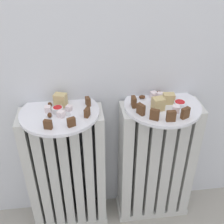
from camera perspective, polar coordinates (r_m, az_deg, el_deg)
radiator_left at (r=1.23m, az=-9.25°, el=-12.13°), size 0.33×0.13×0.59m
radiator_right at (r=1.26m, az=8.95°, el=-10.58°), size 0.33×0.13×0.59m
plate_left at (r=1.04m, az=-10.71°, el=-0.08°), size 0.29×0.29×0.01m
plate_right at (r=1.08m, az=10.31°, el=1.32°), size 0.29×0.29×0.01m
dark_cake_slice_left_0 at (r=0.94m, az=-13.05°, el=-2.52°), size 0.03×0.02×0.03m
dark_cake_slice_left_1 at (r=0.94m, az=-8.37°, el=-2.08°), size 0.03×0.02×0.03m
dark_cake_slice_left_2 at (r=0.98m, az=-5.15°, el=-0.09°), size 0.02×0.03×0.03m
dark_cake_slice_left_3 at (r=1.05m, az=-4.98°, el=2.19°), size 0.02×0.03×0.03m
marble_cake_slice_left_0 at (r=1.06m, az=-10.55°, el=2.47°), size 0.05×0.05×0.05m
turkish_delight_left_0 at (r=1.00m, az=-10.45°, el=-0.43°), size 0.03×0.03×0.02m
turkish_delight_left_1 at (r=1.04m, az=-13.07°, el=0.60°), size 0.02×0.02×0.02m
turkish_delight_left_2 at (r=1.03m, az=-8.87°, el=0.81°), size 0.03×0.03×0.02m
medjool_date_left_0 at (r=1.01m, az=-12.73°, el=-0.62°), size 0.02×0.02×0.02m
medjool_date_left_1 at (r=1.07m, az=-12.66°, el=1.57°), size 0.02×0.03×0.01m
jam_bowl_left at (r=1.02m, az=-11.09°, el=0.51°), size 0.04×0.04×0.02m
dark_cake_slice_right_0 at (r=1.04m, az=4.49°, el=2.08°), size 0.02×0.03×0.04m
dark_cake_slice_right_1 at (r=1.00m, az=5.96°, el=0.56°), size 0.03×0.04×0.04m
dark_cake_slice_right_2 at (r=0.97m, az=8.75°, el=-0.54°), size 0.04×0.03×0.04m
dark_cake_slice_right_3 at (r=0.98m, az=12.06°, el=-0.82°), size 0.03×0.02×0.04m
dark_cake_slice_right_4 at (r=1.00m, az=14.84°, el=-0.21°), size 0.04×0.03×0.04m
marble_cake_slice_right_0 at (r=1.03m, az=9.48°, el=1.66°), size 0.05×0.04×0.05m
marble_cake_slice_right_1 at (r=1.08m, az=11.59°, el=2.76°), size 0.05×0.04×0.04m
turkish_delight_right_0 at (r=1.11m, az=8.58°, el=3.55°), size 0.03×0.03×0.02m
turkish_delight_right_1 at (r=1.03m, az=13.02°, el=0.64°), size 0.03×0.03×0.03m
turkish_delight_right_2 at (r=1.07m, az=8.73°, el=2.32°), size 0.03×0.03×0.02m
turkish_delight_right_3 at (r=1.11m, az=9.92°, el=3.37°), size 0.03×0.03×0.02m
medjool_date_right_0 at (r=1.14m, az=9.62°, el=3.91°), size 0.03×0.03×0.02m
medjool_date_right_1 at (r=1.10m, az=6.21°, el=3.11°), size 0.03×0.02×0.01m
medjool_date_right_2 at (r=1.12m, az=12.01°, el=3.16°), size 0.03×0.03×0.02m
jam_bowl_right at (r=1.07m, az=13.74°, el=1.66°), size 0.04×0.04×0.02m
fork at (r=0.99m, az=-8.86°, el=-1.17°), size 0.03×0.09×0.00m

